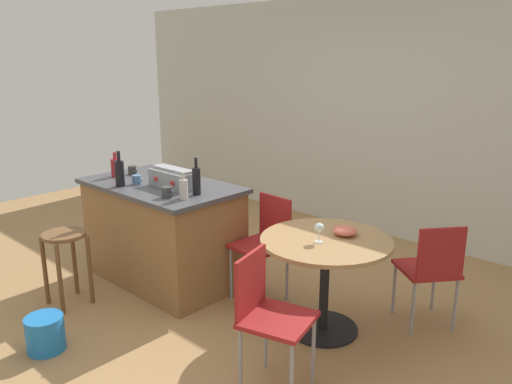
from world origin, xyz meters
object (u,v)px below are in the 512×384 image
object	(u,v)px
toolbox	(174,178)
cup_3	(167,192)
bottle_0	(184,189)
cup_1	(132,170)
wooden_stool	(65,251)
bottle_3	(115,167)
cup_2	(179,173)
folding_chair_far	(431,267)
cup_0	(137,180)
dining_table	(325,261)
bottle_2	(120,173)
plastic_bucket	(45,333)
folding_chair_left	(265,239)
serving_bowl	(345,231)
kitchen_island	(163,232)
wine_glass	(319,228)
bottle_1	(196,180)
folding_chair_near	(268,310)

from	to	relation	value
toolbox	cup_3	bearing A→B (deg)	-47.61
bottle_0	cup_1	size ratio (longest dim) A/B	1.92
toolbox	bottle_0	distance (m)	0.41
wooden_stool	bottle_3	bearing A→B (deg)	114.61
cup_2	folding_chair_far	bearing A→B (deg)	14.88
bottle_0	cup_2	xyz separation A→B (m)	(-0.60, 0.43, -0.04)
bottle_0	cup_0	xyz separation A→B (m)	(-0.69, 0.03, -0.05)
cup_2	dining_table	bearing A→B (deg)	0.15
bottle_2	cup_0	bearing A→B (deg)	74.61
plastic_bucket	toolbox	bearing A→B (deg)	96.61
cup_0	cup_2	distance (m)	0.42
dining_table	bottle_2	size ratio (longest dim) A/B	3.10
bottle_2	cup_1	world-z (taller)	bottle_2
folding_chair_left	toolbox	xyz separation A→B (m)	(-0.74, -0.37, 0.48)
serving_bowl	kitchen_island	bearing A→B (deg)	-166.14
wooden_stool	wine_glass	world-z (taller)	wine_glass
dining_table	toolbox	world-z (taller)	toolbox
bottle_2	cup_3	bearing A→B (deg)	5.74
cup_3	serving_bowl	distance (m)	1.45
cup_1	cup_2	world-z (taller)	cup_2
cup_0	bottle_0	bearing A→B (deg)	-2.24
dining_table	bottle_2	bearing A→B (deg)	-162.99
wooden_stool	dining_table	bearing A→B (deg)	31.20
bottle_0	bottle_1	size ratio (longest dim) A/B	0.71
bottle_1	bottle_2	distance (m)	0.75
folding_chair_near	folding_chair_left	bearing A→B (deg)	132.72
folding_chair_left	bottle_0	bearing A→B (deg)	-124.39
dining_table	plastic_bucket	world-z (taller)	dining_table
folding_chair_near	cup_3	world-z (taller)	cup_3
kitchen_island	cup_1	world-z (taller)	cup_1
folding_chair_left	kitchen_island	bearing A→B (deg)	-158.21
cup_2	folding_chair_left	bearing A→B (deg)	7.00
wooden_stool	bottle_2	bearing A→B (deg)	88.35
toolbox	bottle_0	xyz separation A→B (m)	(0.36, -0.18, 0.00)
folding_chair_near	bottle_0	bearing A→B (deg)	163.67
folding_chair_far	wine_glass	distance (m)	0.95
cup_3	toolbox	bearing A→B (deg)	132.39
bottle_0	folding_chair_left	bearing A→B (deg)	55.61
bottle_2	bottle_3	world-z (taller)	bottle_2
dining_table	cup_3	world-z (taller)	cup_3
wine_glass	serving_bowl	bearing A→B (deg)	77.37
bottle_2	cup_2	distance (m)	0.57
kitchen_island	cup_3	xyz separation A→B (m)	(0.41, -0.24, 0.50)
folding_chair_near	wine_glass	bearing A→B (deg)	101.07
toolbox	cup_0	xyz separation A→B (m)	(-0.33, -0.16, -0.04)
bottle_3	wine_glass	world-z (taller)	bottle_3
folding_chair_near	folding_chair_left	xyz separation A→B (m)	(-0.84, 0.91, 0.00)
kitchen_island	bottle_0	bearing A→B (deg)	-18.15
cup_0	toolbox	bearing A→B (deg)	25.68
toolbox	cup_3	distance (m)	0.33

